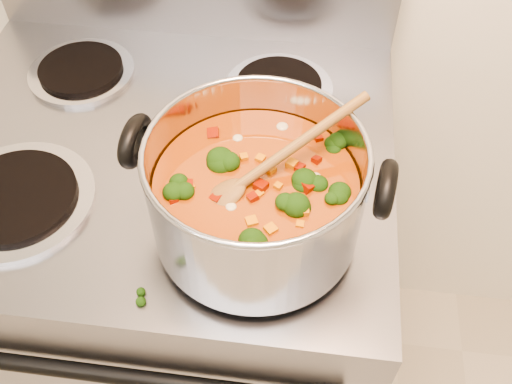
% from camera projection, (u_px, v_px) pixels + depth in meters
% --- Properties ---
extents(electric_range, '(0.74, 0.67, 1.08)m').
position_uv_depth(electric_range, '(187.00, 286.00, 1.25)').
color(electric_range, gray).
rests_on(electric_range, ground).
extents(stockpot, '(0.33, 0.27, 0.16)m').
position_uv_depth(stockpot, '(256.00, 194.00, 0.72)').
color(stockpot, '#A7A7AF').
rests_on(stockpot, electric_range).
extents(wooden_spoon, '(0.20, 0.17, 0.09)m').
position_uv_depth(wooden_spoon, '(261.00, 170.00, 0.69)').
color(wooden_spoon, olive).
rests_on(wooden_spoon, stockpot).
extents(cooktop_crumbs, '(0.38, 0.09, 0.01)m').
position_uv_depth(cooktop_crumbs, '(232.00, 209.00, 0.81)').
color(cooktop_crumbs, black).
rests_on(cooktop_crumbs, electric_range).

